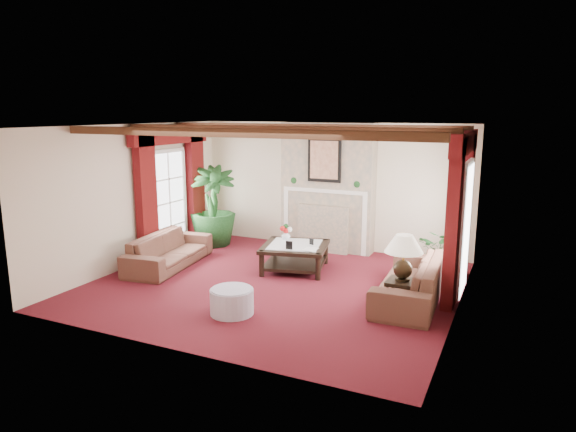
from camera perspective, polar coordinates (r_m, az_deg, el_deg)
The scene contains 23 objects.
floor at distance 8.94m, azimuth -1.46°, elevation -7.59°, with size 6.00×6.00×0.00m, color #4B0D17.
ceiling at distance 8.44m, azimuth -1.56°, elevation 9.98°, with size 6.00×6.00×0.00m, color white.
back_wall at distance 11.09m, azimuth 4.79°, elevation 3.34°, with size 6.00×0.02×2.70m, color beige.
left_wall at distance 10.26m, azimuth -16.73°, elevation 2.21°, with size 0.02×5.50×2.70m, color beige.
right_wall at distance 7.77m, azimuth 18.76°, elevation -0.83°, with size 0.02×5.50×2.70m, color beige.
ceiling_beams at distance 8.45m, azimuth -1.56°, elevation 9.57°, with size 6.00×3.00×0.12m, color #3D2413, non-canonical shape.
fireplace at distance 10.79m, azimuth 4.55°, elevation 10.31°, with size 2.00×0.52×2.70m, color tan, non-canonical shape.
french_door_left at distance 10.91m, azimuth -13.37°, elevation 7.05°, with size 0.10×1.10×2.16m, color white, non-canonical shape.
french_door_right at distance 8.64m, azimuth 19.63°, elevation 5.56°, with size 0.10×1.10×2.16m, color white, non-canonical shape.
curtains_left at distance 10.82m, azimuth -13.01°, elevation 9.26°, with size 0.20×2.40×2.55m, color #4F0D0A, non-canonical shape.
curtains_right at distance 8.62m, azimuth 19.09°, elevation 8.39°, with size 0.20×2.40×2.55m, color #4F0D0A, non-canonical shape.
sofa_left at distance 10.11m, azimuth -13.12°, elevation -3.17°, with size 0.89×2.18×0.83m, color #320D1A.
sofa_right at distance 8.33m, azimuth 13.50°, elevation -6.16°, with size 0.76×2.29×0.88m, color #320D1A.
potted_palm at distance 11.49m, azimuth -8.29°, elevation -0.79°, with size 1.86×2.00×0.99m, color black.
small_plant at distance 9.78m, azimuth 16.54°, elevation -4.39°, with size 1.05×1.08×0.65m, color black.
coffee_table at distance 9.66m, azimuth 0.77°, elevation -4.61°, with size 1.18×1.18×0.48m, color black, non-canonical shape.
side_table at distance 7.82m, azimuth 12.50°, elevation -8.77°, with size 0.43×0.43×0.51m, color black, non-canonical shape.
ottoman at distance 7.69m, azimuth -6.26°, elevation -9.43°, with size 0.64×0.64×0.37m, color #A49FB4.
table_lamp at distance 7.63m, azimuth 12.70°, elevation -4.48°, with size 0.56×0.56×0.71m, color black, non-canonical shape.
flower_vase at distance 9.97m, azimuth -0.23°, elevation -2.15°, with size 0.22×0.22×0.17m, color silver.
book at distance 9.25m, azimuth 1.89°, elevation -2.87°, with size 0.22×0.03×0.29m, color black.
photo_frame_a at distance 9.23m, azimuth 0.13°, elevation -3.30°, with size 0.12×0.02×0.16m, color black, non-canonical shape.
photo_frame_b at distance 9.57m, azimuth 2.63°, elevation -2.89°, with size 0.10×0.02×0.13m, color black, non-canonical shape.
Camera 1 is at (3.74, -7.57, 2.94)m, focal length 32.00 mm.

